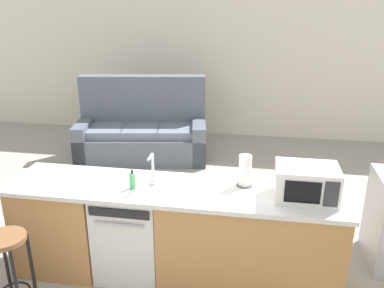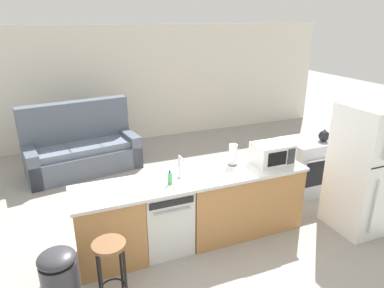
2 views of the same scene
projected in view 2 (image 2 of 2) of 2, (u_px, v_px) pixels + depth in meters
name	position (u px, v px, depth m)	size (l,w,h in m)	color
ground_plane	(184.00, 241.00, 4.43)	(24.00, 24.00, 0.00)	gray
wall_back	(130.00, 85.00, 7.74)	(10.00, 0.06, 2.60)	silver
kitchen_counter	(201.00, 209.00, 4.37)	(2.94, 0.66, 0.90)	#B77F47
dishwasher	(165.00, 217.00, 4.20)	(0.58, 0.61, 0.84)	silver
stove_range	(306.00, 166.00, 5.58)	(0.76, 0.68, 0.90)	#A8AAB2
refrigerator	(365.00, 169.00, 4.49)	(0.72, 0.73, 1.72)	white
microwave	(272.00, 153.00, 4.51)	(0.50, 0.37, 0.28)	white
sink_faucet	(180.00, 169.00, 4.08)	(0.07, 0.18, 0.30)	silver
paper_towel_roll	(233.00, 155.00, 4.47)	(0.14, 0.14, 0.28)	#4C4C51
soap_bottle	(170.00, 178.00, 3.97)	(0.06, 0.06, 0.18)	#4CB266
kettle	(324.00, 136.00, 5.35)	(0.21, 0.17, 0.19)	black
bar_stool	(110.00, 261.00, 3.27)	(0.32, 0.32, 0.74)	brown
trash_bin	(61.00, 284.00, 3.20)	(0.35, 0.35, 0.74)	#333338
couch	(82.00, 149.00, 6.44)	(2.12, 1.21, 1.27)	#515B6B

